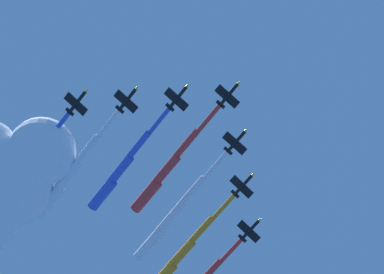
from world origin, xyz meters
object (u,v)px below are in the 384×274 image
(jet_port_mid, at_px, (182,254))
(jet_starboard_mid, at_px, (68,177))
(jet_starboard_inner, at_px, (121,170))
(jet_starboard_outer, at_px, (24,172))
(jet_lead, at_px, (166,171))
(jet_port_inner, at_px, (170,218))

(jet_port_mid, height_order, jet_starboard_mid, jet_port_mid)
(jet_starboard_inner, distance_m, jet_starboard_mid, 17.12)
(jet_starboard_mid, relative_size, jet_starboard_outer, 1.09)
(jet_lead, distance_m, jet_starboard_mid, 31.36)
(jet_starboard_inner, xyz_separation_m, jet_starboard_mid, (-13.62, -10.33, 0.94))
(jet_port_inner, bearing_deg, jet_starboard_inner, -86.45)
(jet_lead, xyz_separation_m, jet_starboard_outer, (-32.09, -31.73, 1.68))
(jet_starboard_inner, xyz_separation_m, jet_starboard_outer, (-22.23, -21.29, 1.45))
(jet_lead, xyz_separation_m, jet_starboard_mid, (-23.47, -20.76, 1.17))
(jet_lead, distance_m, jet_starboard_inner, 14.35)
(jet_starboard_inner, relative_size, jet_starboard_mid, 0.94)
(jet_lead, relative_size, jet_starboard_outer, 1.07)
(jet_lead, height_order, jet_starboard_mid, jet_starboard_mid)
(jet_starboard_inner, bearing_deg, jet_starboard_outer, -136.24)
(jet_lead, distance_m, jet_port_inner, 16.88)
(jet_lead, height_order, jet_starboard_outer, jet_starboard_outer)
(jet_starboard_inner, bearing_deg, jet_starboard_mid, -142.81)
(jet_starboard_outer, bearing_deg, jet_starboard_inner, 43.76)
(jet_port_inner, height_order, jet_starboard_mid, jet_starboard_mid)
(jet_starboard_mid, bearing_deg, jet_starboard_outer, -128.17)
(jet_port_mid, distance_m, jet_starboard_outer, 57.84)
(jet_port_inner, xyz_separation_m, jet_port_mid, (-7.42, 11.99, 1.29))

